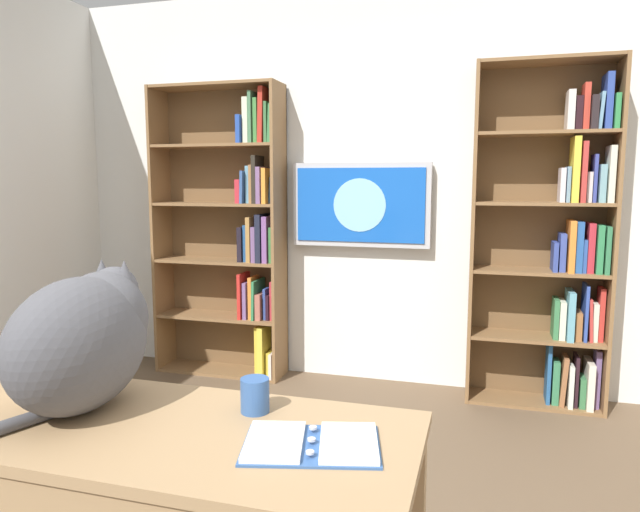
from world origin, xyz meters
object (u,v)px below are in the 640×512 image
Objects in this scene: bookshelf_right at (235,233)px; coffee_mug at (255,395)px; cat at (86,335)px; bookshelf_left at (557,243)px; paper_towel_roll at (44,354)px; open_binder at (312,443)px; wall_mounted_tv at (361,205)px; desk at (158,476)px.

bookshelf_right is 21.50× the size of coffee_mug.
cat is at bearing 10.41° from coffee_mug.
cat is (1.50, 2.42, -0.05)m from bookshelf_left.
bookshelf_left is 2.92m from paper_towel_roll.
coffee_mug is (-0.47, -0.09, -0.16)m from cat.
bookshelf_left is at bearing -108.14° from open_binder.
wall_mounted_tv is at bearing -174.76° from bookshelf_right.
cat is at bearing 58.19° from bookshelf_left.
open_binder reaches higher than desk.
paper_towel_roll is (0.44, 2.46, -0.35)m from wall_mounted_tv.
wall_mounted_tv is at bearing -80.42° from open_binder.
bookshelf_right is 2.17× the size of wall_mounted_tv.
bookshelf_right is at bearing 5.24° from wall_mounted_tv.
coffee_mug is (0.21, -0.16, 0.04)m from open_binder.
bookshelf_right is at bearing -70.02° from desk.
bookshelf_right reaches higher than coffee_mug.
desk is (1.23, 2.51, -0.38)m from bookshelf_left.
cat is at bearing 166.57° from paper_towel_roll.
open_binder is at bearing 71.86° from bookshelf_left.
bookshelf_left is 2.15m from bookshelf_right.
cat is at bearing -5.82° from open_binder.
coffee_mug is at bearing -36.48° from open_binder.
coffee_mug is at bearing 66.23° from bookshelf_left.
bookshelf_right is at bearing -0.09° from bookshelf_left.
cat is 6.27× the size of coffee_mug.
bookshelf_left is at bearing -125.53° from paper_towel_roll.
wall_mounted_tv reaches higher than desk.
paper_towel_roll is (1.69, 2.37, -0.13)m from bookshelf_left.
cat is 1.62× the size of open_binder.
wall_mounted_tv is (-0.90, -0.08, 0.21)m from bookshelf_right.
desk is at bearing 90.39° from wall_mounted_tv.
bookshelf_right is 1.52× the size of desk.
cat is at bearing 104.89° from bookshelf_right.
coffee_mug reaches higher than open_binder.
coffee_mug is at bearing -169.59° from cat.
desk is 0.32m from coffee_mug.
desk is 5.61× the size of paper_towel_roll.
desk is at bearing 164.01° from paper_towel_roll.
paper_towel_roll is (0.88, -0.12, 0.11)m from open_binder.
wall_mounted_tv is 0.70× the size of desk.
coffee_mug is at bearing 95.26° from wall_mounted_tv.
open_binder is at bearing 174.18° from cat.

